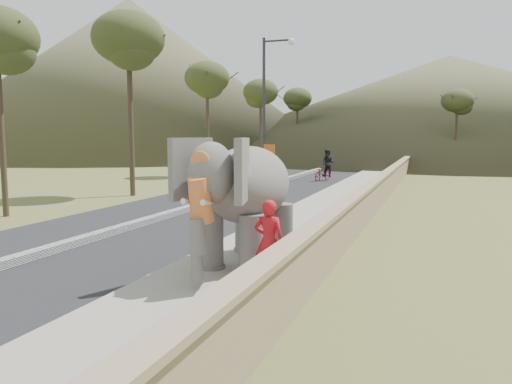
# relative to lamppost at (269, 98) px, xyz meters

# --- Properties ---
(ground) EXTENTS (160.00, 160.00, 0.00)m
(ground) POSITION_rel_lamppost_xyz_m (4.69, -18.20, -4.87)
(ground) COLOR olive
(ground) RESTS_ON ground
(road) EXTENTS (7.00, 120.00, 0.03)m
(road) POSITION_rel_lamppost_xyz_m (-0.31, -8.20, -4.86)
(road) COLOR black
(road) RESTS_ON ground
(median) EXTENTS (0.35, 120.00, 0.22)m
(median) POSITION_rel_lamppost_xyz_m (-0.31, -8.20, -4.76)
(median) COLOR black
(median) RESTS_ON ground
(walkway) EXTENTS (3.00, 120.00, 0.15)m
(walkway) POSITION_rel_lamppost_xyz_m (4.69, -8.20, -4.80)
(walkway) COLOR #9E9687
(walkway) RESTS_ON ground
(parapet) EXTENTS (0.30, 120.00, 1.10)m
(parapet) POSITION_rel_lamppost_xyz_m (6.34, -8.20, -4.32)
(parapet) COLOR tan
(parapet) RESTS_ON ground
(lamppost) EXTENTS (1.76, 0.36, 8.00)m
(lamppost) POSITION_rel_lamppost_xyz_m (0.00, 0.00, 0.00)
(lamppost) COLOR #2C2D31
(lamppost) RESTS_ON ground
(signboard) EXTENTS (0.60, 0.08, 2.40)m
(signboard) POSITION_rel_lamppost_xyz_m (0.19, -0.57, -3.23)
(signboard) COLOR #2D2D33
(signboard) RESTS_ON ground
(hill_left) EXTENTS (60.00, 60.00, 22.00)m
(hill_left) POSITION_rel_lamppost_xyz_m (-33.31, 36.80, 6.13)
(hill_left) COLOR brown
(hill_left) RESTS_ON ground
(hill_far) EXTENTS (80.00, 80.00, 14.00)m
(hill_far) POSITION_rel_lamppost_xyz_m (9.69, 51.80, 2.13)
(hill_far) COLOR brown
(hill_far) RESTS_ON ground
(elephant_and_man) EXTENTS (2.31, 3.82, 2.67)m
(elephant_and_man) POSITION_rel_lamppost_xyz_m (4.71, -15.55, -3.40)
(elephant_and_man) COLOR slate
(elephant_and_man) RESTS_ON ground
(motorcyclist) EXTENTS (1.39, 1.89, 2.00)m
(motorcyclist) POSITION_rel_lamppost_xyz_m (1.97, 5.20, -4.08)
(motorcyclist) COLOR maroon
(motorcyclist) RESTS_ON ground
(trees) EXTENTS (49.04, 43.04, 8.83)m
(trees) POSITION_rel_lamppost_xyz_m (6.53, 9.65, -1.02)
(trees) COLOR #473828
(trees) RESTS_ON ground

